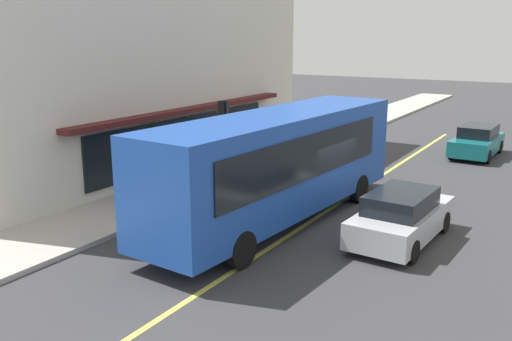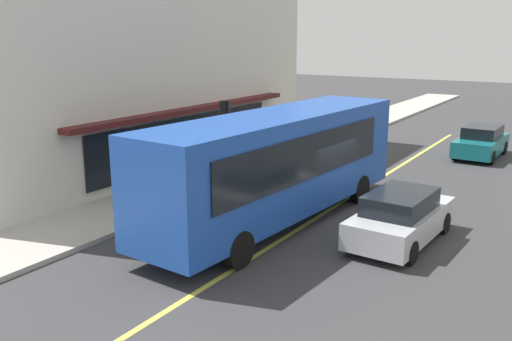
{
  "view_description": "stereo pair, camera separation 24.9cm",
  "coord_description": "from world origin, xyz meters",
  "views": [
    {
      "loc": [
        -15.94,
        -7.2,
        5.82
      ],
      "look_at": [
        -1.31,
        1.68,
        1.6
      ],
      "focal_mm": 38.62,
      "sensor_mm": 36.0,
      "label": 1
    },
    {
      "loc": [
        -15.81,
        -7.42,
        5.82
      ],
      "look_at": [
        -1.31,
        1.68,
        1.6
      ],
      "focal_mm": 38.62,
      "sensor_mm": 36.0,
      "label": 2
    }
  ],
  "objects": [
    {
      "name": "storefront_building",
      "position": [
        2.35,
        13.06,
        5.83
      ],
      "size": [
        19.22,
        12.1,
        11.67
      ],
      "color": "silver",
      "rests_on": "ground"
    },
    {
      "name": "bus",
      "position": [
        -1.27,
        0.84,
        1.99
      ],
      "size": [
        11.27,
        3.26,
        3.5
      ],
      "color": "#1E4CAD",
      "rests_on": "ground"
    },
    {
      "name": "traffic_light",
      "position": [
        1.63,
        4.92,
        2.53
      ],
      "size": [
        0.3,
        0.52,
        3.2
      ],
      "color": "#2D2D33",
      "rests_on": "sidewalk"
    },
    {
      "name": "sidewalk",
      "position": [
        0.0,
        5.82,
        0.07
      ],
      "size": [
        80.0,
        3.01,
        0.15
      ],
      "primitive_type": "cube",
      "color": "#B2ADA3",
      "rests_on": "ground"
    },
    {
      "name": "lane_centre_stripe",
      "position": [
        0.0,
        0.0,
        0.0
      ],
      "size": [
        36.0,
        0.16,
        0.01
      ],
      "primitive_type": "cube",
      "color": "#D8D14C",
      "rests_on": "ground"
    },
    {
      "name": "car_teal",
      "position": [
        12.47,
        -2.7,
        0.74
      ],
      "size": [
        4.37,
        2.0,
        1.52
      ],
      "color": "#14666B",
      "rests_on": "ground"
    },
    {
      "name": "car_silver",
      "position": [
        -0.9,
        -2.97,
        0.74
      ],
      "size": [
        4.39,
        2.05,
        1.52
      ],
      "color": "#B7BABF",
      "rests_on": "ground"
    },
    {
      "name": "pedestrian_by_curb",
      "position": [
        8.69,
        5.03,
        1.24
      ],
      "size": [
        0.34,
        0.34,
        1.81
      ],
      "color": "black",
      "rests_on": "sidewalk"
    },
    {
      "name": "ground",
      "position": [
        0.0,
        0.0,
        0.0
      ],
      "size": [
        120.0,
        120.0,
        0.0
      ],
      "primitive_type": "plane",
      "color": "#38383A"
    },
    {
      "name": "pedestrian_near_storefront",
      "position": [
        8.72,
        6.32,
        1.08
      ],
      "size": [
        0.34,
        0.34,
        1.56
      ],
      "color": "black",
      "rests_on": "sidewalk"
    }
  ]
}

